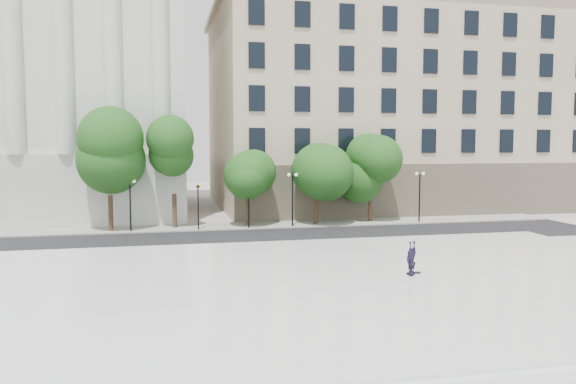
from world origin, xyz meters
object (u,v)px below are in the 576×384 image
traffic_light_east (248,184)px  skateboard (414,273)px  traffic_light_west (198,184)px  person_lying (411,271)px

traffic_light_east → skateboard: (5.35, -18.97, -3.13)m
traffic_light_west → skateboard: (9.33, -18.97, -3.19)m
traffic_light_west → traffic_light_east: (3.98, 0.00, -0.06)m
traffic_light_west → skateboard: bearing=-63.8°
person_lying → skateboard: bearing=27.6°
traffic_light_west → skateboard: size_ratio=5.90×
traffic_light_west → traffic_light_east: 3.98m
traffic_light_west → skateboard: traffic_light_west is taller
traffic_light_east → skateboard: bearing=-74.2°
person_lying → traffic_light_east: bearing=80.3°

